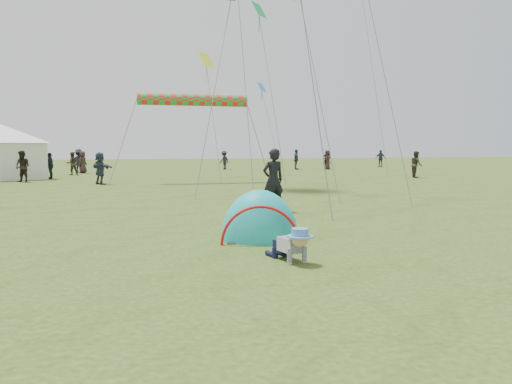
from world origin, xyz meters
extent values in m
plane|color=#2A4615|center=(0.00, 0.00, 0.00)|extent=(140.00, 140.00, 0.00)
ellipsoid|color=teal|center=(-0.62, 1.98, 0.00)|extent=(1.95, 1.73, 2.17)
imported|color=black|center=(1.00, 6.39, 0.97)|extent=(0.79, 0.60, 1.93)
imported|color=black|center=(-8.93, 21.72, 0.88)|extent=(1.07, 1.01, 1.75)
imported|color=#1B222B|center=(-7.89, 24.51, 0.80)|extent=(0.54, 0.99, 1.61)
imported|color=black|center=(4.79, 33.90, 0.80)|extent=(1.18, 1.12, 1.60)
imported|color=#31211F|center=(-6.49, 30.81, 0.82)|extent=(0.84, 0.95, 1.63)
imported|color=#322B21|center=(14.52, 19.87, 0.85)|extent=(0.83, 0.96, 1.70)
imported|color=#27313B|center=(20.24, 35.01, 0.82)|extent=(0.91, 1.01, 1.65)
imported|color=black|center=(-6.79, 31.08, 0.89)|extent=(1.22, 0.78, 1.78)
imported|color=#2E201C|center=(13.45, 31.82, 0.83)|extent=(0.56, 0.83, 1.66)
imported|color=#2B384B|center=(-4.70, 19.09, 0.85)|extent=(1.34, 1.56, 1.69)
imported|color=black|center=(13.36, 31.85, 0.80)|extent=(0.68, 0.57, 1.60)
imported|color=#362E23|center=(-6.99, 28.29, 0.80)|extent=(0.93, 0.82, 1.60)
imported|color=#253145|center=(10.72, 32.15, 0.86)|extent=(0.60, 1.07, 1.73)
cylinder|color=red|center=(0.25, 19.24, 4.52)|extent=(5.97, 0.64, 0.64)
plane|color=#EDFA2E|center=(1.92, 25.00, 7.67)|extent=(1.23, 1.23, 1.01)
plane|color=#18A756|center=(3.92, 19.03, 9.50)|extent=(1.02, 1.02, 0.83)
plane|color=#2C9BE4|center=(6.12, 26.52, 6.20)|extent=(0.78, 0.78, 0.64)
camera|label=1|loc=(-3.38, -8.28, 2.01)|focal=35.00mm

